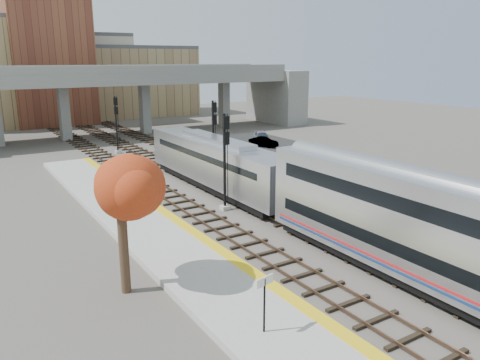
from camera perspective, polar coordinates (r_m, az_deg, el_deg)
ground at (r=27.34m, az=9.38°, el=-7.99°), size 160.00×160.00×0.00m
platform at (r=23.47m, az=-4.32°, el=-11.31°), size 4.50×60.00×0.35m
yellow_strip at (r=24.24m, az=-0.30°, el=-9.91°), size 0.70×60.00×0.01m
tracks at (r=37.46m, az=-2.18°, el=-1.41°), size 10.70×95.00×0.25m
overpass at (r=67.56m, az=-13.29°, el=10.34°), size 54.00×12.00×9.50m
buildings_far at (r=87.28m, az=-20.45°, el=12.07°), size 43.00×21.00×20.60m
parking_lot at (r=57.02m, az=1.44°, el=4.12°), size 14.00×18.00×0.04m
locomotive at (r=37.82m, az=-2.90°, el=2.18°), size 3.02×19.05×4.10m
signal_mast_near at (r=32.32m, az=-1.83°, el=1.95°), size 0.60×0.64×6.81m
signal_mast_mid at (r=42.04m, az=-3.24°, el=4.92°), size 0.60×0.64×6.83m
signal_mast_far at (r=54.15m, az=-14.81°, el=6.31°), size 0.60×0.64×6.38m
station_sign at (r=17.89m, az=3.01°, el=-13.56°), size 0.89×0.25×2.27m
tree at (r=20.89m, az=-14.52°, el=-0.28°), size 3.60×3.60×7.03m
car_a at (r=51.45m, az=0.71°, el=3.62°), size 2.53×3.53×1.12m
car_b at (r=56.65m, az=2.88°, el=4.66°), size 2.72×3.77×1.18m
car_c at (r=59.66m, az=2.65°, el=5.23°), size 3.51×4.81×1.29m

